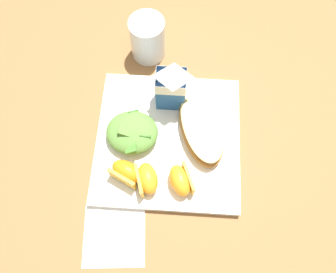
{
  "coord_description": "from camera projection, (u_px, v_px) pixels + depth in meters",
  "views": [
    {
      "loc": [
        0.02,
        -0.25,
        0.64
      ],
      "look_at": [
        0.0,
        0.0,
        0.03
      ],
      "focal_mm": 36.73,
      "sensor_mm": 36.0,
      "label": 1
    }
  ],
  "objects": [
    {
      "name": "ground",
      "position": [
        168.0,
        141.0,
        0.69
      ],
      "size": [
        3.0,
        3.0,
        0.0
      ],
      "primitive_type": "plane",
      "color": "olive"
    },
    {
      "name": "white_plate",
      "position": [
        168.0,
        140.0,
        0.68
      ],
      "size": [
        0.28,
        0.28,
        0.02
      ],
      "primitive_type": "cube",
      "color": "white",
      "rests_on": "ground"
    },
    {
      "name": "cheesy_pizza_bread",
      "position": [
        201.0,
        126.0,
        0.66
      ],
      "size": [
        0.12,
        0.19,
        0.04
      ],
      "color": "#A87038",
      "rests_on": "white_plate"
    },
    {
      "name": "green_salad_pile",
      "position": [
        132.0,
        132.0,
        0.66
      ],
      "size": [
        0.1,
        0.1,
        0.05
      ],
      "color": "#5B8E3D",
      "rests_on": "white_plate"
    },
    {
      "name": "milk_carton",
      "position": [
        173.0,
        86.0,
        0.65
      ],
      "size": [
        0.06,
        0.04,
        0.11
      ],
      "color": "#23569E",
      "rests_on": "white_plate"
    },
    {
      "name": "orange_wedge_front",
      "position": [
        126.0,
        172.0,
        0.63
      ],
      "size": [
        0.07,
        0.06,
        0.04
      ],
      "color": "orange",
      "rests_on": "white_plate"
    },
    {
      "name": "orange_wedge_middle",
      "position": [
        147.0,
        179.0,
        0.62
      ],
      "size": [
        0.05,
        0.07,
        0.04
      ],
      "color": "orange",
      "rests_on": "white_plate"
    },
    {
      "name": "orange_wedge_rear",
      "position": [
        181.0,
        180.0,
        0.62
      ],
      "size": [
        0.06,
        0.07,
        0.04
      ],
      "color": "orange",
      "rests_on": "white_plate"
    },
    {
      "name": "paper_napkin",
      "position": [
        114.0,
        235.0,
        0.62
      ],
      "size": [
        0.12,
        0.12,
        0.0
      ],
      "primitive_type": "cube",
      "rotation": [
        0.0,
        0.0,
        0.08
      ],
      "color": "white",
      "rests_on": "ground"
    },
    {
      "name": "drinking_clear_cup",
      "position": [
        148.0,
        38.0,
        0.72
      ],
      "size": [
        0.07,
        0.07,
        0.1
      ],
      "primitive_type": "cylinder",
      "color": "silver",
      "rests_on": "ground"
    }
  ]
}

